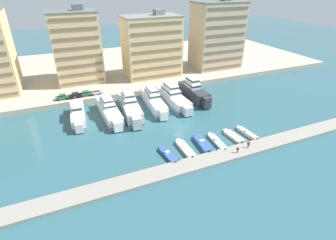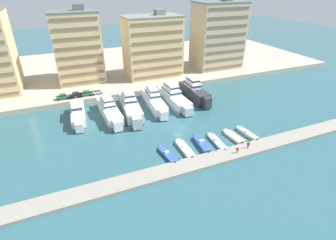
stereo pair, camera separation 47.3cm
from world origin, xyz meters
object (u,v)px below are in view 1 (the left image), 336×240
at_px(yacht_ivory_far_left, 78,114).
at_px(yacht_silver_center, 173,97).
at_px(yacht_white_left, 109,110).
at_px(car_black_left, 75,95).
at_px(motorboat_blue_far_left, 168,155).
at_px(car_green_far_left, 62,97).
at_px(motorboat_cream_center_right, 247,133).
at_px(pedestrian_near_edge, 238,149).
at_px(motorboat_cream_left, 185,149).
at_px(car_green_mid_left, 86,93).
at_px(yacht_charcoal_center_right, 194,92).
at_px(motorboat_blue_mid_left, 202,144).
at_px(yacht_white_center_left, 153,100).
at_px(yacht_silver_mid_left, 130,106).
at_px(car_silver_center_left, 96,92).
at_px(motorboat_cream_center, 233,136).
at_px(pedestrian_mid_deck, 248,144).
at_px(motorboat_grey_center_left, 217,142).

distance_m(yacht_ivory_far_left, yacht_silver_center, 30.71).
xyz_separation_m(yacht_white_left, car_black_left, (-8.16, 14.62, 0.62)).
relative_size(motorboat_blue_far_left, car_green_far_left, 1.86).
distance_m(motorboat_cream_center_right, pedestrian_near_edge, 10.47).
height_order(yacht_silver_center, car_green_far_left, yacht_silver_center).
relative_size(motorboat_blue_far_left, car_black_left, 1.85).
height_order(motorboat_cream_left, car_green_mid_left, car_green_mid_left).
bearing_deg(yacht_charcoal_center_right, motorboat_blue_mid_left, -114.08).
bearing_deg(yacht_white_center_left, yacht_silver_mid_left, -168.96).
bearing_deg(motorboat_blue_mid_left, yacht_white_center_left, 96.75).
xyz_separation_m(motorboat_blue_far_left, car_silver_center_left, (-9.27, 40.50, 2.37)).
bearing_deg(yacht_white_left, car_black_left, 119.16).
xyz_separation_m(yacht_white_left, yacht_silver_center, (21.79, 1.65, 0.06)).
bearing_deg(motorboat_cream_left, car_black_left, 118.03).
xyz_separation_m(motorboat_cream_center, car_silver_center_left, (-28.38, 39.82, 2.38)).
distance_m(car_black_left, pedestrian_mid_deck, 57.68).
height_order(motorboat_cream_center, car_black_left, car_black_left).
relative_size(motorboat_blue_far_left, pedestrian_mid_deck, 4.34).
height_order(yacht_white_left, pedestrian_near_edge, yacht_white_left).
height_order(yacht_white_center_left, car_green_mid_left, yacht_white_center_left).
height_order(yacht_silver_mid_left, pedestrian_mid_deck, yacht_silver_mid_left).
height_order(yacht_ivory_far_left, motorboat_cream_center_right, yacht_ivory_far_left).
distance_m(yacht_white_left, car_silver_center_left, 14.87).
height_order(yacht_ivory_far_left, motorboat_blue_far_left, yacht_ivory_far_left).
height_order(yacht_silver_center, yacht_charcoal_center_right, yacht_charcoal_center_right).
distance_m(car_black_left, car_silver_center_left, 7.02).
height_order(motorboat_grey_center_left, motorboat_cream_center_right, motorboat_cream_center_right).
height_order(motorboat_cream_center, pedestrian_near_edge, pedestrian_near_edge).
xyz_separation_m(yacht_ivory_far_left, car_green_far_left, (-3.33, 13.32, 0.86)).
bearing_deg(pedestrian_near_edge, yacht_silver_mid_left, 118.38).
bearing_deg(yacht_silver_mid_left, yacht_charcoal_center_right, 4.45).
height_order(yacht_silver_center, car_green_mid_left, yacht_silver_center).
distance_m(motorboat_blue_far_left, pedestrian_near_edge, 16.49).
relative_size(motorboat_cream_center, car_green_mid_left, 1.80).
bearing_deg(yacht_silver_mid_left, motorboat_cream_left, -75.18).
relative_size(yacht_silver_mid_left, yacht_silver_center, 1.01).
bearing_deg(motorboat_blue_far_left, motorboat_cream_center_right, 1.25).
relative_size(yacht_ivory_far_left, motorboat_cream_center_right, 2.24).
xyz_separation_m(yacht_white_left, motorboat_cream_center, (27.24, -25.00, -1.76)).
height_order(motorboat_blue_far_left, car_black_left, car_black_left).
relative_size(motorboat_cream_left, motorboat_cream_center, 1.13).
bearing_deg(motorboat_blue_mid_left, pedestrian_mid_deck, -33.45).
distance_m(yacht_silver_mid_left, yacht_silver_center, 15.50).
height_order(yacht_white_left, pedestrian_mid_deck, yacht_white_left).
relative_size(yacht_silver_mid_left, car_green_mid_left, 5.43).
bearing_deg(motorboat_blue_far_left, car_silver_center_left, 102.89).
bearing_deg(motorboat_blue_mid_left, car_silver_center_left, 115.50).
bearing_deg(yacht_silver_center, yacht_charcoal_center_right, -0.81).
bearing_deg(yacht_white_left, yacht_silver_center, 4.34).
relative_size(motorboat_grey_center_left, car_green_far_left, 2.08).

